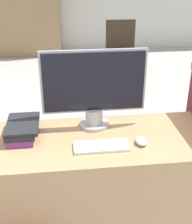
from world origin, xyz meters
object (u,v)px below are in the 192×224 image
object	(u,v)px
monitor	(94,88)
mouse	(141,141)
keyboard	(101,146)
far_chair	(121,49)
book_stack	(22,129)

from	to	relation	value
monitor	mouse	size ratio (longest dim) A/B	6.58
keyboard	far_chair	xyz separation A→B (m)	(0.73, 3.09, -0.28)
keyboard	mouse	world-z (taller)	mouse
mouse	far_chair	bearing A→B (deg)	80.72
monitor	mouse	xyz separation A→B (m)	(0.24, -0.25, -0.23)
monitor	keyboard	xyz separation A→B (m)	(0.01, -0.26, -0.24)
monitor	book_stack	size ratio (longest dim) A/B	2.23
keyboard	book_stack	xyz separation A→B (m)	(-0.44, 0.18, 0.04)
mouse	book_stack	size ratio (longest dim) A/B	0.34
far_chair	book_stack	bearing A→B (deg)	-144.78
mouse	book_stack	xyz separation A→B (m)	(-0.67, 0.17, 0.03)
monitor	mouse	world-z (taller)	monitor
monitor	keyboard	world-z (taller)	monitor
monitor	far_chair	size ratio (longest dim) A/B	0.68
mouse	keyboard	bearing A→B (deg)	-176.59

